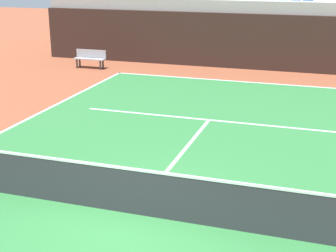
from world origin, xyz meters
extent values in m
plane|color=brown|center=(0.00, 0.00, 0.00)|extent=(80.00, 80.00, 0.00)
cube|color=#2D7238|center=(0.00, 0.00, 0.01)|extent=(11.00, 24.00, 0.01)
cube|color=white|center=(0.00, 11.95, 0.01)|extent=(11.00, 0.10, 0.00)
cube|color=white|center=(0.00, 6.40, 0.01)|extent=(8.26, 0.10, 0.00)
cube|color=white|center=(0.00, 3.20, 0.01)|extent=(0.10, 6.40, 0.00)
cube|color=black|center=(0.00, 14.72, 1.25)|extent=(20.86, 0.30, 2.51)
cube|color=#9E9E99|center=(0.00, 16.07, 1.53)|extent=(20.86, 2.40, 3.05)
cube|color=#9E9E99|center=(0.00, 18.47, 1.93)|extent=(20.86, 2.40, 3.86)
cube|color=#145193|center=(1.68, 16.07, 3.07)|extent=(0.44, 0.44, 0.04)
cube|color=#145193|center=(2.23, 16.07, 3.07)|extent=(0.44, 0.44, 0.04)
cube|color=#333338|center=(0.00, 0.00, 0.47)|extent=(10.90, 0.02, 0.92)
cube|color=white|center=(0.00, 0.00, 0.96)|extent=(10.90, 0.04, 0.05)
cube|color=#99999E|center=(-7.17, 12.51, 0.45)|extent=(1.50, 0.40, 0.05)
cube|color=#99999E|center=(-7.17, 12.69, 0.67)|extent=(1.50, 0.04, 0.36)
cube|color=#2D2D33|center=(-7.77, 12.37, 0.21)|extent=(0.06, 0.06, 0.42)
cube|color=#2D2D33|center=(-6.57, 12.37, 0.21)|extent=(0.06, 0.06, 0.42)
cube|color=#2D2D33|center=(-7.77, 12.65, 0.21)|extent=(0.06, 0.06, 0.42)
cube|color=#2D2D33|center=(-6.57, 12.65, 0.21)|extent=(0.06, 0.06, 0.42)
camera|label=1|loc=(3.36, -8.03, 4.68)|focal=52.98mm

